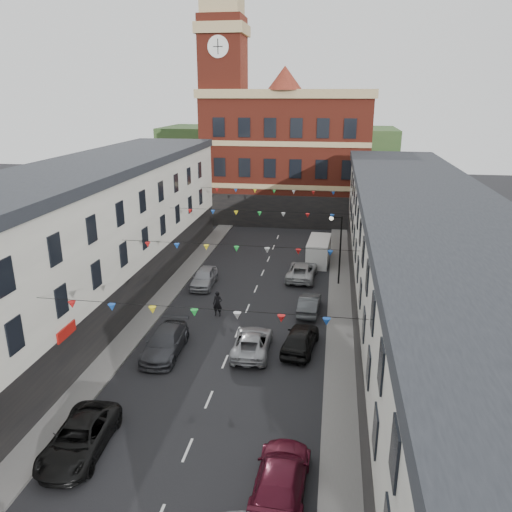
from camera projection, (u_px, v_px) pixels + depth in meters
The scene contains 19 objects.
ground at pixel (225, 362), 30.29m from camera, with size 160.00×160.00×0.00m, color black.
pavement_left at pixel (130, 337), 33.16m from camera, with size 1.80×64.00×0.15m, color #605E5B.
pavement_right at pixel (340, 353), 31.12m from camera, with size 1.80×64.00×0.15m, color #605E5B.
terrace_left at pixel (43, 263), 31.31m from camera, with size 8.40×56.00×10.70m.
terrace_right at pixel (432, 293), 27.97m from camera, with size 8.40×56.00×9.70m.
civic_building at pixel (288, 154), 63.40m from camera, with size 20.60×13.30×18.50m.
clock_tower at pixel (224, 99), 59.63m from camera, with size 5.60×5.60×30.00m.
distant_hill at pixel (278, 156), 87.55m from camera, with size 40.00×14.00×10.00m, color #2A4C23.
street_lamp at pixel (338, 241), 41.25m from camera, with size 1.10×0.36×6.00m.
car_left_c at pixel (79, 438), 22.47m from camera, with size 2.38×5.17×1.44m, color black.
car_left_d at pixel (165, 342), 31.04m from camera, with size 2.12×5.21×1.51m, color #3A3B41.
car_left_e at pixel (204, 277), 42.04m from camera, with size 1.77×4.40×1.50m, color #9B9DA4.
car_right_c at pixel (281, 477), 20.13m from camera, with size 2.11×5.20×1.51m, color #541022.
car_right_d at pixel (300, 339), 31.44m from camera, with size 1.86×4.62×1.58m, color black.
car_right_e at pixel (309, 304), 36.91m from camera, with size 1.43×4.10×1.35m, color #414448.
car_right_f at pixel (302, 271), 43.69m from camera, with size 2.36×5.12×1.42m, color #A3A5A8.
moving_car at pixel (252, 342), 31.23m from camera, with size 2.25×4.88×1.36m, color #A2A4A9.
white_van at pixel (319, 251), 47.83m from camera, with size 1.99×5.16×2.28m, color silver.
pedestrian at pixel (218, 304), 36.26m from camera, with size 0.69×0.46×1.91m, color black.
Camera 1 is at (6.04, -26.18, 15.51)m, focal length 35.00 mm.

